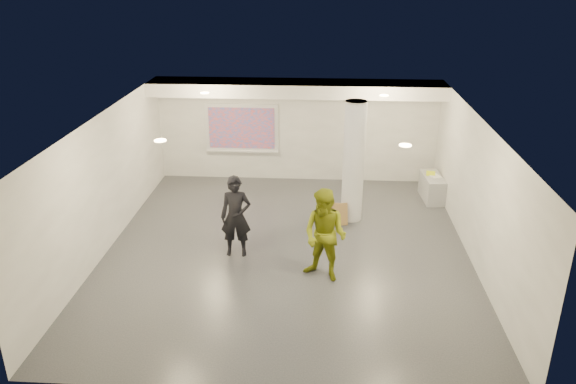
# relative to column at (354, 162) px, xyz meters

# --- Properties ---
(floor) EXTENTS (8.00, 9.00, 0.01)m
(floor) POSITION_rel_column_xyz_m (-1.50, -1.80, -1.50)
(floor) COLOR #34363A
(floor) RESTS_ON ground
(ceiling) EXTENTS (8.00, 9.00, 0.01)m
(ceiling) POSITION_rel_column_xyz_m (-1.50, -1.80, 1.50)
(ceiling) COLOR white
(ceiling) RESTS_ON floor
(wall_back) EXTENTS (8.00, 0.01, 3.00)m
(wall_back) POSITION_rel_column_xyz_m (-1.50, 2.70, 0.00)
(wall_back) COLOR beige
(wall_back) RESTS_ON floor
(wall_front) EXTENTS (8.00, 0.01, 3.00)m
(wall_front) POSITION_rel_column_xyz_m (-1.50, -6.30, 0.00)
(wall_front) COLOR beige
(wall_front) RESTS_ON floor
(wall_left) EXTENTS (0.01, 9.00, 3.00)m
(wall_left) POSITION_rel_column_xyz_m (-5.50, -1.80, 0.00)
(wall_left) COLOR beige
(wall_left) RESTS_ON floor
(wall_right) EXTENTS (0.01, 9.00, 3.00)m
(wall_right) POSITION_rel_column_xyz_m (2.50, -1.80, 0.00)
(wall_right) COLOR beige
(wall_right) RESTS_ON floor
(soffit_band) EXTENTS (8.00, 1.10, 0.36)m
(soffit_band) POSITION_rel_column_xyz_m (-1.50, 2.15, 1.32)
(soffit_band) COLOR white
(soffit_band) RESTS_ON ceiling
(downlight_nw) EXTENTS (0.22, 0.22, 0.02)m
(downlight_nw) POSITION_rel_column_xyz_m (-3.70, 0.70, 1.48)
(downlight_nw) COLOR #FFD895
(downlight_nw) RESTS_ON ceiling
(downlight_ne) EXTENTS (0.22, 0.22, 0.02)m
(downlight_ne) POSITION_rel_column_xyz_m (0.70, 0.70, 1.48)
(downlight_ne) COLOR #FFD895
(downlight_ne) RESTS_ON ceiling
(downlight_sw) EXTENTS (0.22, 0.22, 0.02)m
(downlight_sw) POSITION_rel_column_xyz_m (-3.70, -3.30, 1.48)
(downlight_sw) COLOR #FFD895
(downlight_sw) RESTS_ON ceiling
(downlight_se) EXTENTS (0.22, 0.22, 0.02)m
(downlight_se) POSITION_rel_column_xyz_m (0.70, -3.30, 1.48)
(downlight_se) COLOR #FFD895
(downlight_se) RESTS_ON ceiling
(column) EXTENTS (0.52, 0.52, 3.00)m
(column) POSITION_rel_column_xyz_m (0.00, 0.00, 0.00)
(column) COLOR silver
(column) RESTS_ON floor
(projection_screen) EXTENTS (2.10, 0.13, 1.42)m
(projection_screen) POSITION_rel_column_xyz_m (-3.10, 2.65, 0.03)
(projection_screen) COLOR silver
(projection_screen) RESTS_ON wall_back
(credenza) EXTENTS (0.55, 1.17, 0.66)m
(credenza) POSITION_rel_column_xyz_m (2.22, 1.39, -1.17)
(credenza) COLOR #9A9C9F
(credenza) RESTS_ON floor
(papers_stack) EXTENTS (0.34, 0.39, 0.02)m
(papers_stack) POSITION_rel_column_xyz_m (2.26, 1.38, -0.83)
(papers_stack) COLOR white
(papers_stack) RESTS_ON credenza
(postit_pad) EXTENTS (0.29, 0.36, 0.03)m
(postit_pad) POSITION_rel_column_xyz_m (2.18, 1.56, -0.82)
(postit_pad) COLOR #EAFF14
(postit_pad) RESTS_ON credenza
(cardboard_back) EXTENTS (0.53, 0.27, 0.55)m
(cardboard_back) POSITION_rel_column_xyz_m (-0.36, -0.40, -1.23)
(cardboard_back) COLOR olive
(cardboard_back) RESTS_ON floor
(cardboard_front) EXTENTS (0.44, 0.18, 0.47)m
(cardboard_front) POSITION_rel_column_xyz_m (-0.46, -0.17, -1.26)
(cardboard_front) COLOR olive
(cardboard_front) RESTS_ON floor
(woman) EXTENTS (0.68, 0.46, 1.81)m
(woman) POSITION_rel_column_xyz_m (-2.58, -2.02, -0.59)
(woman) COLOR black
(woman) RESTS_ON floor
(man) EXTENTS (1.16, 1.07, 1.92)m
(man) POSITION_rel_column_xyz_m (-0.67, -2.91, -0.54)
(man) COLOR olive
(man) RESTS_ON floor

